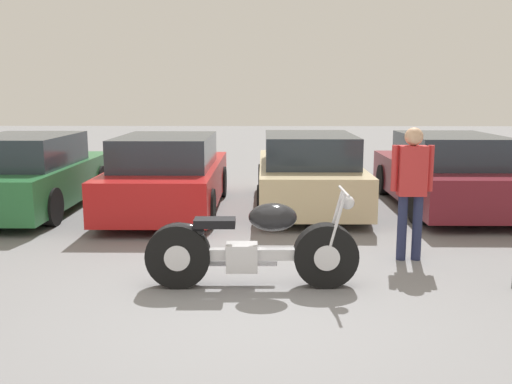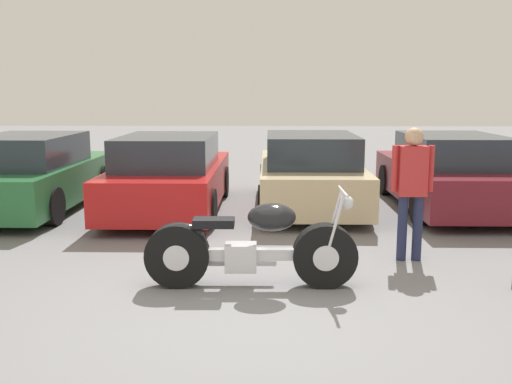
{
  "view_description": "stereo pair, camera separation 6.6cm",
  "coord_description": "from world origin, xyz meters",
  "px_view_note": "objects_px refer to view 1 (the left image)",
  "views": [
    {
      "loc": [
        0.08,
        -5.4,
        2.1
      ],
      "look_at": [
        -0.01,
        1.7,
        0.85
      ],
      "focal_mm": 40.0,
      "sensor_mm": 36.0,
      "label": 1
    },
    {
      "loc": [
        0.15,
        -5.4,
        2.1
      ],
      "look_at": [
        -0.01,
        1.7,
        0.85
      ],
      "focal_mm": 40.0,
      "sensor_mm": 36.0,
      "label": 2
    }
  ],
  "objects_px": {
    "person_standing": "(412,182)",
    "motorcycle": "(251,247)",
    "parked_car_maroon": "(446,173)",
    "parked_car_champagne": "(308,173)",
    "parked_car_green": "(30,175)",
    "parked_car_red": "(169,175)"
  },
  "relations": [
    {
      "from": "parked_car_maroon",
      "to": "person_standing",
      "type": "distance_m",
      "value": 3.62
    },
    {
      "from": "parked_car_green",
      "to": "parked_car_red",
      "type": "bearing_deg",
      "value": -1.79
    },
    {
      "from": "motorcycle",
      "to": "parked_car_green",
      "type": "xyz_separation_m",
      "value": [
        -4.04,
        4.09,
        0.19
      ]
    },
    {
      "from": "motorcycle",
      "to": "person_standing",
      "type": "bearing_deg",
      "value": 27.66
    },
    {
      "from": "parked_car_champagne",
      "to": "parked_car_maroon",
      "type": "xyz_separation_m",
      "value": [
        2.5,
        -0.07,
        0.0
      ]
    },
    {
      "from": "parked_car_green",
      "to": "parked_car_red",
      "type": "distance_m",
      "value": 2.5
    },
    {
      "from": "motorcycle",
      "to": "parked_car_champagne",
      "type": "bearing_deg",
      "value": 77.76
    },
    {
      "from": "parked_car_red",
      "to": "parked_car_champagne",
      "type": "distance_m",
      "value": 2.53
    },
    {
      "from": "motorcycle",
      "to": "parked_car_maroon",
      "type": "relative_size",
      "value": 0.53
    },
    {
      "from": "motorcycle",
      "to": "parked_car_champagne",
      "type": "xyz_separation_m",
      "value": [
        0.95,
        4.4,
        0.19
      ]
    },
    {
      "from": "parked_car_maroon",
      "to": "parked_car_green",
      "type": "bearing_deg",
      "value": -178.15
    },
    {
      "from": "parked_car_red",
      "to": "parked_car_champagne",
      "type": "relative_size",
      "value": 1.0
    },
    {
      "from": "motorcycle",
      "to": "person_standing",
      "type": "height_order",
      "value": "person_standing"
    },
    {
      "from": "motorcycle",
      "to": "parked_car_maroon",
      "type": "height_order",
      "value": "parked_car_maroon"
    },
    {
      "from": "parked_car_champagne",
      "to": "parked_car_maroon",
      "type": "relative_size",
      "value": 1.0
    },
    {
      "from": "motorcycle",
      "to": "parked_car_maroon",
      "type": "bearing_deg",
      "value": 51.42
    },
    {
      "from": "parked_car_green",
      "to": "person_standing",
      "type": "bearing_deg",
      "value": -26.87
    },
    {
      "from": "parked_car_green",
      "to": "parked_car_maroon",
      "type": "relative_size",
      "value": 1.0
    },
    {
      "from": "parked_car_green",
      "to": "parked_car_champagne",
      "type": "height_order",
      "value": "same"
    },
    {
      "from": "parked_car_maroon",
      "to": "person_standing",
      "type": "xyz_separation_m",
      "value": [
        -1.47,
        -3.29,
        0.36
      ]
    },
    {
      "from": "person_standing",
      "to": "parked_car_maroon",
      "type": "bearing_deg",
      "value": 65.87
    },
    {
      "from": "person_standing",
      "to": "motorcycle",
      "type": "bearing_deg",
      "value": -152.34
    }
  ]
}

